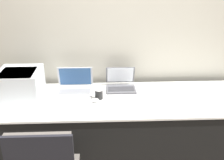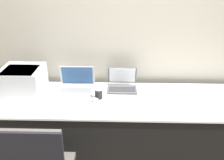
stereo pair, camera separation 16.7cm
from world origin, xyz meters
The scene contains 8 objects.
wall_back centered at (0.00, 0.85, 1.30)m, with size 8.00×0.05×2.60m.
table centered at (0.00, 0.37, 0.38)m, with size 2.62×0.76×0.76m.
printer centered at (-1.04, 0.47, 0.90)m, with size 0.39×0.39×0.26m.
laptop_left centered at (-0.53, 0.56, 0.81)m, with size 0.36×0.26×0.23m.
laptop_right centered at (-0.06, 0.60, 0.81)m, with size 0.30×0.27×0.21m.
external_keyboard centered at (-0.57, 0.32, 0.77)m, with size 0.37×0.13×0.02m.
coffee_cup centered at (-0.29, 0.37, 0.81)m, with size 0.08×0.08×0.10m.
mouse centered at (-0.32, 0.30, 0.78)m, with size 0.08×0.05×0.04m.
Camera 2 is at (-0.09, -1.87, 1.92)m, focal length 42.00 mm.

